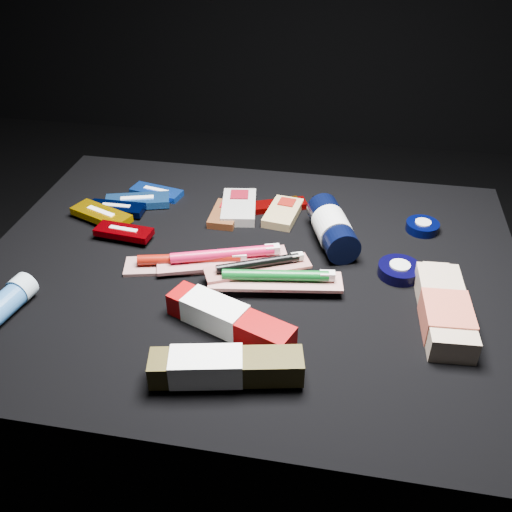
% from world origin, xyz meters
% --- Properties ---
extents(ground, '(3.00, 3.00, 0.00)m').
position_xyz_m(ground, '(0.00, 0.00, 0.00)').
color(ground, black).
rests_on(ground, ground).
extents(cloth_table, '(0.98, 0.78, 0.40)m').
position_xyz_m(cloth_table, '(0.00, 0.00, 0.20)').
color(cloth_table, black).
rests_on(cloth_table, ground).
extents(luna_bar_0, '(0.12, 0.07, 0.01)m').
position_xyz_m(luna_bar_0, '(-0.25, 0.23, 0.41)').
color(luna_bar_0, '#1341B4').
rests_on(luna_bar_0, cloth_table).
extents(luna_bar_1, '(0.14, 0.09, 0.02)m').
position_xyz_m(luna_bar_1, '(-0.27, 0.18, 0.41)').
color(luna_bar_1, '#1F54A0').
rests_on(luna_bar_1, cloth_table).
extents(luna_bar_2, '(0.12, 0.04, 0.02)m').
position_xyz_m(luna_bar_2, '(-0.30, 0.14, 0.41)').
color(luna_bar_2, black).
rests_on(luna_bar_2, cloth_table).
extents(luna_bar_3, '(0.14, 0.09, 0.02)m').
position_xyz_m(luna_bar_3, '(-0.32, 0.10, 0.42)').
color(luna_bar_3, '#BF8B00').
rests_on(luna_bar_3, cloth_table).
extents(luna_bar_4, '(0.11, 0.05, 0.01)m').
position_xyz_m(luna_bar_4, '(-0.25, 0.05, 0.42)').
color(luna_bar_4, '#760005').
rests_on(luna_bar_4, cloth_table).
extents(clif_bar_0, '(0.05, 0.10, 0.02)m').
position_xyz_m(clif_bar_0, '(-0.08, 0.17, 0.41)').
color(clif_bar_0, '#512A14').
rests_on(clif_bar_0, cloth_table).
extents(clif_bar_1, '(0.09, 0.14, 0.02)m').
position_xyz_m(clif_bar_1, '(-0.06, 0.20, 0.41)').
color(clif_bar_1, '#A1A19A').
rests_on(clif_bar_1, cloth_table).
extents(clif_bar_2, '(0.07, 0.12, 0.02)m').
position_xyz_m(clif_bar_2, '(0.04, 0.19, 0.41)').
color(clif_bar_2, tan).
rests_on(clif_bar_2, cloth_table).
extents(power_bar, '(0.12, 0.08, 0.01)m').
position_xyz_m(power_bar, '(0.03, 0.22, 0.41)').
color(power_bar, '#7D0505').
rests_on(power_bar, cloth_table).
extents(lotion_bottle, '(0.11, 0.20, 0.07)m').
position_xyz_m(lotion_bottle, '(0.14, 0.11, 0.43)').
color(lotion_bottle, black).
rests_on(lotion_bottle, cloth_table).
extents(cream_tin_upper, '(0.06, 0.06, 0.02)m').
position_xyz_m(cream_tin_upper, '(0.32, 0.18, 0.41)').
color(cream_tin_upper, black).
rests_on(cream_tin_upper, cloth_table).
extents(cream_tin_lower, '(0.07, 0.07, 0.02)m').
position_xyz_m(cream_tin_lower, '(0.27, 0.03, 0.41)').
color(cream_tin_lower, black).
rests_on(cream_tin_lower, cloth_table).
extents(bodywash_bottle, '(0.08, 0.21, 0.04)m').
position_xyz_m(bodywash_bottle, '(0.34, -0.09, 0.42)').
color(bodywash_bottle, tan).
rests_on(bodywash_bottle, cloth_table).
extents(deodorant_stick, '(0.06, 0.11, 0.04)m').
position_xyz_m(deodorant_stick, '(-0.36, -0.19, 0.42)').
color(deodorant_stick, '#2E65A6').
rests_on(deodorant_stick, cloth_table).
extents(toothbrush_pack_0, '(0.24, 0.11, 0.03)m').
position_xyz_m(toothbrush_pack_0, '(-0.10, -0.01, 0.41)').
color(toothbrush_pack_0, '#BEB5B1').
rests_on(toothbrush_pack_0, cloth_table).
extents(toothbrush_pack_1, '(0.24, 0.13, 0.03)m').
position_xyz_m(toothbrush_pack_1, '(-0.04, 0.00, 0.42)').
color(toothbrush_pack_1, beige).
rests_on(toothbrush_pack_1, cloth_table).
extents(toothbrush_pack_2, '(0.23, 0.09, 0.03)m').
position_xyz_m(toothbrush_pack_2, '(0.06, -0.05, 0.42)').
color(toothbrush_pack_2, beige).
rests_on(toothbrush_pack_2, cloth_table).
extents(toothbrush_pack_3, '(0.19, 0.12, 0.02)m').
position_xyz_m(toothbrush_pack_3, '(0.03, -0.03, 0.43)').
color(toothbrush_pack_3, '#A8A19D').
rests_on(toothbrush_pack_3, cloth_table).
extents(toothpaste_carton_red, '(0.22, 0.12, 0.04)m').
position_xyz_m(toothpaste_carton_red, '(-0.00, -0.16, 0.42)').
color(toothpaste_carton_red, '#8A0304').
rests_on(toothpaste_carton_red, cloth_table).
extents(toothpaste_carton_green, '(0.22, 0.09, 0.04)m').
position_xyz_m(toothpaste_carton_green, '(0.01, -0.27, 0.43)').
color(toothpaste_carton_green, '#3A3210').
rests_on(toothpaste_carton_green, cloth_table).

